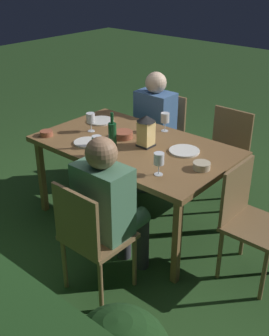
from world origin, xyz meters
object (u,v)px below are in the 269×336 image
bowl_olives (46,133)px  bowl_salad (123,134)px  chair_side_left_a (224,151)px  plate_a (184,151)px  chair_side_left_b (162,132)px  chair_side_right_a (90,235)px  wine_glass_c (91,119)px  dining_table (134,150)px  chair_head_near (248,217)px  wine_glass_b (159,160)px  bowl_bread (202,166)px  wine_glass_d (97,142)px  plate_b (101,121)px  plate_c (87,142)px  wine_glass_a (165,119)px  lantern_centerpiece (146,129)px  green_bottle_on_table (112,134)px  person_in_blue (151,124)px  person_in_green (110,204)px

bowl_olives → bowl_salad: (-0.54, -0.40, 0.01)m
chair_side_left_a → plate_a: chair_side_left_a is taller
plate_a → bowl_olives: bowl_olives is taller
chair_side_left_b → chair_side_left_a: size_ratio=1.00×
chair_side_right_a → wine_glass_c: size_ratio=5.15×
dining_table → chair_head_near: (-1.07, 0.00, -0.21)m
dining_table → wine_glass_b: 0.60m
bowl_olives → bowl_bread: bowl_bread is taller
wine_glass_b → bowl_olives: bearing=2.9°
wine_glass_c → bowl_bread: size_ratio=1.31×
chair_side_left_b → wine_glass_d: size_ratio=5.15×
plate_b → bowl_olives: bearing=78.2°
chair_head_near → chair_side_left_a: 1.13m
chair_side_right_a → plate_c: bearing=-43.1°
wine_glass_a → bowl_olives: wine_glass_a is taller
lantern_centerpiece → plate_b: bearing=-13.3°
chair_side_right_a → green_bottle_on_table: bearing=-57.0°
wine_glass_d → bowl_olives: 0.64m
dining_table → plate_b: (0.58, -0.19, 0.06)m
lantern_centerpiece → wine_glass_a: (0.08, -0.36, -0.03)m
chair_side_left_a → bowl_bread: bearing=108.3°
chair_head_near → wine_glass_d: wine_glass_d is taller
chair_side_left_a → bowl_olives: size_ratio=7.89×
person_in_blue → chair_side_left_a: bearing=-165.2°
wine_glass_c → wine_glass_a: bearing=-139.0°
chair_side_left_b → lantern_centerpiece: 1.06m
person_in_blue → wine_glass_c: 0.77m
wine_glass_a → wine_glass_d: bearing=83.7°
bowl_salad → person_in_blue: bearing=-72.2°
wine_glass_b → green_bottle_on_table: bearing=-14.2°
chair_side_left_b → bowl_olives: size_ratio=7.89×
chair_side_right_a → person_in_green: (0.00, -0.20, 0.15)m
chair_side_left_b → chair_side_right_a: (-0.74, 1.77, 0.00)m
wine_glass_b → plate_b: bearing=-24.8°
chair_side_right_a → bowl_olives: bearing=-26.0°
wine_glass_b → wine_glass_c: 1.00m
dining_table → chair_side_right_a: size_ratio=1.89×
bowl_olives → bowl_salad: 0.67m
wine_glass_b → bowl_bread: bearing=-124.1°
plate_b → bowl_olives: bowl_olives is taller
person_in_blue → bowl_olives: 1.11m
bowl_olives → bowl_bread: bearing=-166.3°
chair_side_left_b → lantern_centerpiece: bearing=118.7°
chair_head_near → wine_glass_d: bearing=18.0°
bowl_olives → chair_side_left_a: bearing=-130.6°
wine_glass_b → bowl_bread: wine_glass_b is taller
person_in_blue → plate_c: person_in_blue is taller
wine_glass_a → wine_glass_b: size_ratio=1.00×
plate_b → chair_side_left_a: bearing=-143.9°
bowl_olives → bowl_salad: size_ratio=0.66×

